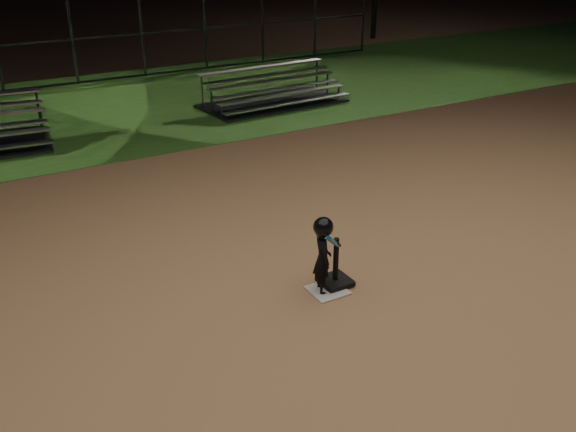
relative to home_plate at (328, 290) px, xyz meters
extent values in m
plane|color=#AF7A4F|center=(0.00, 0.00, -0.01)|extent=(80.00, 80.00, 0.00)
cube|color=#2E5F1E|center=(0.00, 10.00, -0.01)|extent=(60.00, 8.00, 0.01)
cube|color=beige|center=(0.00, 0.00, 0.00)|extent=(0.45, 0.45, 0.02)
cube|color=black|center=(0.17, 0.09, 0.04)|extent=(0.38, 0.38, 0.06)
cylinder|color=black|center=(0.17, 0.09, 0.36)|extent=(0.07, 0.07, 0.58)
imported|color=black|center=(-0.06, 0.04, 0.45)|extent=(0.31, 0.39, 0.93)
sphere|color=black|center=(-0.06, 0.04, 0.89)|extent=(0.25, 0.25, 0.25)
cylinder|color=#167BC2|center=(-0.01, -0.11, 0.75)|extent=(0.42, 0.38, 0.38)
cylinder|color=black|center=(0.15, 0.01, 0.62)|extent=(0.16, 0.15, 0.14)
cube|color=#A2A2A6|center=(3.78, 7.76, 0.35)|extent=(3.60, 0.42, 0.04)
cube|color=#A2A2A6|center=(3.80, 7.51, 0.19)|extent=(3.60, 0.42, 0.03)
cube|color=#A2A2A6|center=(3.75, 8.25, 0.60)|extent=(3.60, 0.42, 0.04)
cube|color=#A2A2A6|center=(3.77, 8.00, 0.44)|extent=(3.60, 0.42, 0.03)
cube|color=#A2A2A6|center=(3.72, 8.74, 0.85)|extent=(3.60, 0.42, 0.04)
cube|color=#A2A2A6|center=(3.74, 8.49, 0.69)|extent=(3.60, 0.42, 0.03)
cube|color=#38383D|center=(3.75, 8.25, 0.01)|extent=(3.68, 1.95, 0.05)
cube|color=#38383D|center=(0.00, 13.00, 0.04)|extent=(20.00, 0.05, 0.05)
cube|color=#38383D|center=(0.00, 13.00, 1.24)|extent=(20.00, 0.05, 0.05)
cylinder|color=#38383D|center=(0.00, 13.00, 1.24)|extent=(0.08, 0.08, 2.50)
cylinder|color=#38383D|center=(5.00, 13.00, 1.24)|extent=(0.08, 0.08, 2.50)
cylinder|color=#38383D|center=(10.00, 13.00, 1.24)|extent=(0.08, 0.08, 2.50)
camera|label=1|loc=(-3.90, -5.74, 4.26)|focal=39.80mm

